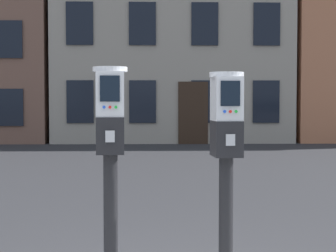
# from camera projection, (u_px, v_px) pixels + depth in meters

# --- Properties ---
(parking_meter_near_kerb) EXTENTS (0.23, 0.26, 1.52)m
(parking_meter_near_kerb) POSITION_uv_depth(u_px,v_px,m) (110.00, 143.00, 3.39)
(parking_meter_near_kerb) COLOR black
(parking_meter_near_kerb) RESTS_ON sidewalk_slab
(parking_meter_twin_adjacent) EXTENTS (0.23, 0.26, 1.49)m
(parking_meter_twin_adjacent) POSITION_uv_depth(u_px,v_px,m) (226.00, 146.00, 3.41)
(parking_meter_twin_adjacent) COLOR black
(parking_meter_twin_adjacent) RESTS_ON sidewalk_slab
(townhouse_brick_corner) EXTENTS (8.33, 5.68, 10.39)m
(townhouse_brick_corner) POSITION_uv_depth(u_px,v_px,m) (171.00, 3.00, 20.86)
(townhouse_brick_corner) COLOR #9E9384
(townhouse_brick_corner) RESTS_ON ground_plane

